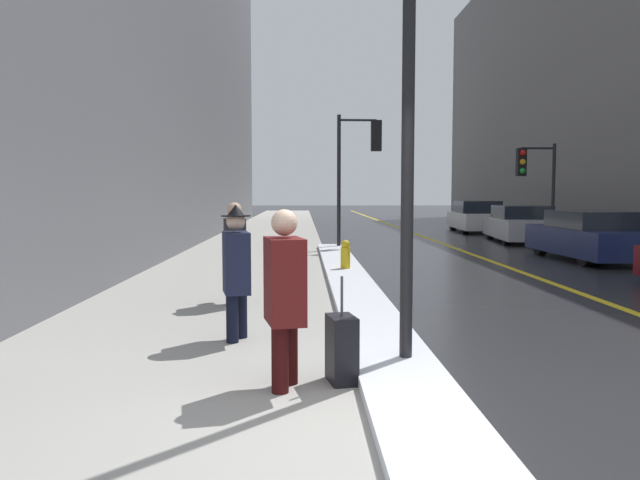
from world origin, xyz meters
The scene contains 16 objects.
ground_plane centered at (0.00, 0.00, 0.00)m, with size 160.00×160.00×0.00m, color #232326.
sidewalk_slab centered at (-2.00, 15.00, 0.01)m, with size 4.00×80.00×0.01m.
road_centre_stripe centered at (4.00, 15.00, 0.00)m, with size 0.16×80.00×0.00m.
snow_bank_curb centered at (0.24, 6.66, 0.06)m, with size 0.80×16.18×0.11m.
building_facade_right centered at (13.00, 22.00, 6.88)m, with size 6.00×36.00×13.77m.
lamp_post centered at (0.35, 1.60, 3.16)m, with size 0.28×0.28×5.33m.
traffic_light_near centered at (1.11, 14.19, 2.86)m, with size 1.31×0.32×3.95m.
traffic_light_far centered at (6.86, 15.91, 2.35)m, with size 1.31×0.33×3.27m.
pedestrian_in_glasses centered at (-0.78, 1.00, 0.85)m, with size 0.38×0.54×1.53m.
pedestrian_in_fedora centered at (-1.37, 2.75, 0.84)m, with size 0.37×0.52×1.54m.
pedestrian_with_shoulder_bag centered at (-1.64, 5.05, 0.85)m, with size 0.38×0.73×1.53m.
parked_car_navy centered at (6.60, 11.10, 0.59)m, with size 1.85×4.25×1.23m.
parked_car_silver centered at (6.86, 16.94, 0.59)m, with size 2.18×4.45×1.24m.
parked_car_white centered at (6.87, 22.38, 0.63)m, with size 1.98×4.35×1.34m.
rolling_suitcase centered at (-0.29, 1.15, 0.30)m, with size 0.29×0.40×0.95m.
fire_hydrant centered at (0.26, 8.60, 0.35)m, with size 0.20×0.20×0.70m.
Camera 1 is at (-0.64, -4.21, 1.67)m, focal length 35.00 mm.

